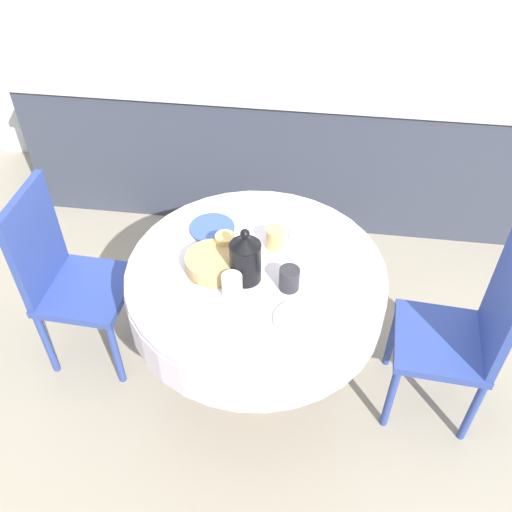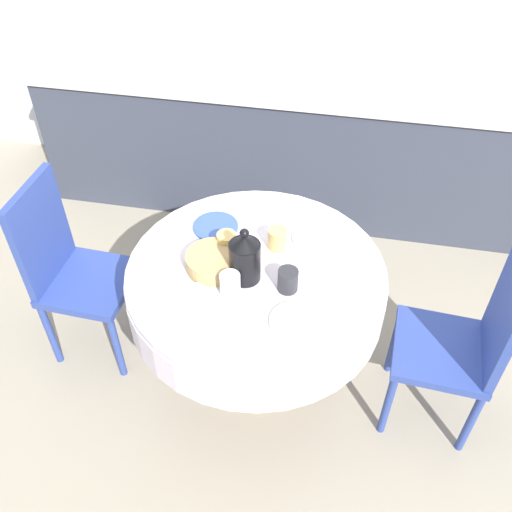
{
  "view_description": "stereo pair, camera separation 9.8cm",
  "coord_description": "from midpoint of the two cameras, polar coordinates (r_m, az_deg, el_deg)",
  "views": [
    {
      "loc": [
        0.23,
        -1.69,
        2.42
      ],
      "look_at": [
        0.0,
        0.0,
        0.8
      ],
      "focal_mm": 40.0,
      "sensor_mm": 36.0,
      "label": 1
    },
    {
      "loc": [
        0.32,
        -1.68,
        2.42
      ],
      "look_at": [
        0.0,
        0.0,
        0.8
      ],
      "focal_mm": 40.0,
      "sensor_mm": 36.0,
      "label": 2
    }
  ],
  "objects": [
    {
      "name": "bread_basket",
      "position": [
        2.4,
        -5.51,
        -0.75
      ],
      "size": [
        0.23,
        0.23,
        0.07
      ],
      "primitive_type": "cylinder",
      "color": "tan",
      "rests_on": "dining_table"
    },
    {
      "name": "kitchen_counter",
      "position": [
        3.71,
        2.23,
        11.28
      ],
      "size": [
        3.24,
        0.64,
        0.89
      ],
      "color": "#383D4C",
      "rests_on": "ground_plane"
    },
    {
      "name": "cup_far_right",
      "position": [
        2.48,
        0.82,
        1.8
      ],
      "size": [
        0.08,
        0.08,
        0.1
      ],
      "primitive_type": "cylinder",
      "color": "#DBB766",
      "rests_on": "dining_table"
    },
    {
      "name": "dining_table",
      "position": [
        2.5,
        -1.13,
        -3.49
      ],
      "size": [
        1.12,
        1.12,
        0.72
      ],
      "color": "tan",
      "rests_on": "ground_plane"
    },
    {
      "name": "ground_plane",
      "position": [
        2.96,
        -0.97,
        -11.31
      ],
      "size": [
        12.0,
        12.0,
        0.0
      ],
      "primitive_type": "plane",
      "color": "#9E937F"
    },
    {
      "name": "chair_right",
      "position": [
        2.82,
        -19.5,
        -1.69
      ],
      "size": [
        0.42,
        0.42,
        0.98
      ],
      "rotation": [
        0.0,
        0.0,
        -1.62
      ],
      "color": "#2D428E",
      "rests_on": "ground_plane"
    },
    {
      "name": "plate_near_left",
      "position": [
        2.29,
        -7.79,
        -4.83
      ],
      "size": [
        0.21,
        0.21,
        0.01
      ],
      "primitive_type": "cylinder",
      "color": "white",
      "rests_on": "dining_table"
    },
    {
      "name": "cup_far_left",
      "position": [
        2.46,
        -4.24,
        1.15
      ],
      "size": [
        0.08,
        0.08,
        0.1
      ],
      "primitive_type": "cylinder",
      "color": "#DBB766",
      "rests_on": "dining_table"
    },
    {
      "name": "chair_left",
      "position": [
        2.57,
        19.21,
        -7.1
      ],
      "size": [
        0.43,
        0.43,
        0.98
      ],
      "rotation": [
        0.0,
        0.0,
        1.5
      ],
      "color": "#2D428E",
      "rests_on": "ground_plane"
    },
    {
      "name": "cup_near_left",
      "position": [
        2.28,
        -3.65,
        -2.98
      ],
      "size": [
        0.08,
        0.08,
        0.1
      ],
      "primitive_type": "cylinder",
      "color": "white",
      "rests_on": "dining_table"
    },
    {
      "name": "coffee_carafe",
      "position": [
        2.3,
        -2.29,
        -0.26
      ],
      "size": [
        0.13,
        0.13,
        0.26
      ],
      "color": "black",
      "rests_on": "dining_table"
    },
    {
      "name": "plate_far_left",
      "position": [
        2.61,
        -5.48,
        2.77
      ],
      "size": [
        0.21,
        0.21,
        0.01
      ],
      "primitive_type": "cylinder",
      "color": "#3856AD",
      "rests_on": "dining_table"
    },
    {
      "name": "cup_near_right",
      "position": [
        2.31,
        2.13,
        -2.31
      ],
      "size": [
        0.08,
        0.08,
        0.1
      ],
      "primitive_type": "cylinder",
      "color": "#28282D",
      "rests_on": "dining_table"
    },
    {
      "name": "plate_near_right",
      "position": [
        2.22,
        3.13,
        -6.42
      ],
      "size": [
        0.21,
        0.21,
        0.01
      ],
      "primitive_type": "cylinder",
      "color": "white",
      "rests_on": "dining_table"
    },
    {
      "name": "plate_far_right",
      "position": [
        2.57,
        4.56,
        2.02
      ],
      "size": [
        0.21,
        0.21,
        0.01
      ],
      "primitive_type": "cylinder",
      "color": "white",
      "rests_on": "dining_table"
    }
  ]
}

